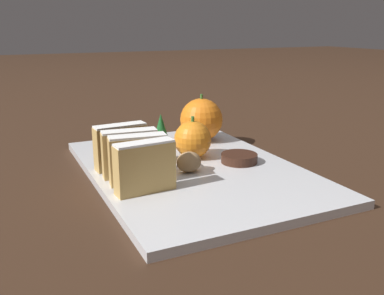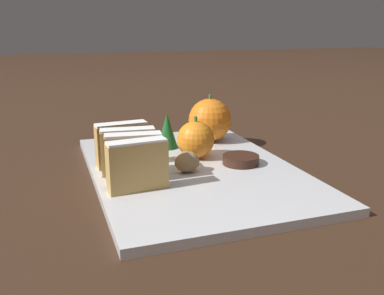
{
  "view_description": "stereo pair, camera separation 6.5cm",
  "coord_description": "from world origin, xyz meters",
  "px_view_note": "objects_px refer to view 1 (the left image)",
  "views": [
    {
      "loc": [
        -0.26,
        -0.56,
        0.22
      ],
      "look_at": [
        0.0,
        0.0,
        0.04
      ],
      "focal_mm": 40.0,
      "sensor_mm": 36.0,
      "label": 1
    },
    {
      "loc": [
        -0.2,
        -0.59,
        0.22
      ],
      "look_at": [
        0.0,
        0.0,
        0.04
      ],
      "focal_mm": 40.0,
      "sensor_mm": 36.0,
      "label": 2
    }
  ],
  "objects_px": {
    "orange_near": "(193,140)",
    "chocolate_cookie": "(239,158)",
    "walnut": "(189,162)",
    "orange_far": "(201,120)"
  },
  "relations": [
    {
      "from": "orange_near",
      "to": "orange_far",
      "type": "distance_m",
      "value": 0.11
    },
    {
      "from": "orange_near",
      "to": "chocolate_cookie",
      "type": "xyz_separation_m",
      "value": [
        0.06,
        -0.05,
        -0.02
      ]
    },
    {
      "from": "orange_near",
      "to": "walnut",
      "type": "relative_size",
      "value": 1.83
    },
    {
      "from": "chocolate_cookie",
      "to": "walnut",
      "type": "bearing_deg",
      "value": -175.38
    },
    {
      "from": "orange_near",
      "to": "chocolate_cookie",
      "type": "height_order",
      "value": "orange_near"
    },
    {
      "from": "orange_near",
      "to": "walnut",
      "type": "xyz_separation_m",
      "value": [
        -0.04,
        -0.06,
        -0.02
      ]
    },
    {
      "from": "walnut",
      "to": "chocolate_cookie",
      "type": "relative_size",
      "value": 0.66
    },
    {
      "from": "orange_far",
      "to": "walnut",
      "type": "height_order",
      "value": "orange_far"
    },
    {
      "from": "walnut",
      "to": "chocolate_cookie",
      "type": "bearing_deg",
      "value": 4.62
    },
    {
      "from": "walnut",
      "to": "orange_near",
      "type": "bearing_deg",
      "value": 60.23
    }
  ]
}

